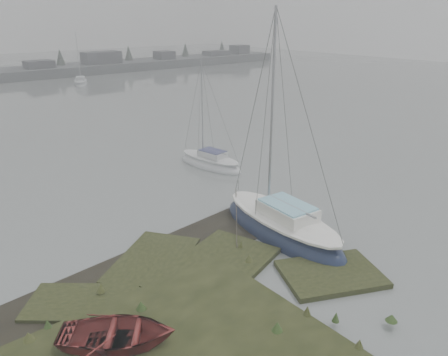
% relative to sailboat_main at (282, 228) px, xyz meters
% --- Properties ---
extents(ground, '(160.00, 160.00, 0.00)m').
position_rel_sailboat_main_xyz_m(ground, '(-1.50, 27.08, -0.31)').
color(ground, slate).
rests_on(ground, ground).
extents(far_shoreline, '(60.00, 8.00, 4.15)m').
position_rel_sailboat_main_xyz_m(far_shoreline, '(25.34, 58.97, 0.54)').
color(far_shoreline, '#4C4F51').
rests_on(far_shoreline, ground).
extents(sailboat_main, '(2.91, 7.28, 10.04)m').
position_rel_sailboat_main_xyz_m(sailboat_main, '(0.00, 0.00, 0.00)').
color(sailboat_main, '#131D39').
rests_on(sailboat_main, ground).
extents(sailboat_white, '(2.35, 5.11, 6.95)m').
position_rel_sailboat_main_xyz_m(sailboat_white, '(3.17, 9.15, -0.10)').
color(sailboat_white, silver).
rests_on(sailboat_white, ground).
extents(sailboat_far_b, '(3.74, 5.45, 7.36)m').
position_rel_sailboat_main_xyz_m(sailboat_far_b, '(10.21, 46.93, -0.08)').
color(sailboat_far_b, silver).
rests_on(sailboat_far_b, ground).
extents(dinghy, '(4.00, 3.83, 0.68)m').
position_rel_sailboat_main_xyz_m(dinghy, '(-8.70, -1.92, 0.25)').
color(dinghy, maroon).
rests_on(dinghy, marsh_bank).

